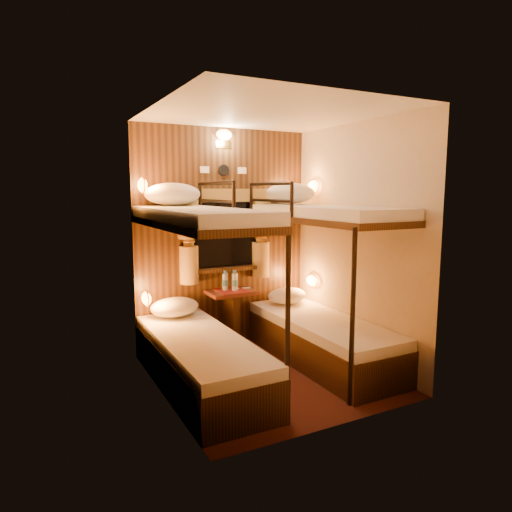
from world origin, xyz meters
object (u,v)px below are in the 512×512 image
bottle_left (225,282)px  bottle_right (235,282)px  bunk_left (200,325)px  bunk_right (322,308)px  table (231,312)px

bottle_left → bottle_right: 0.11m
bottle_right → bunk_left: bearing=-131.9°
bunk_right → table: bunk_right is taller
bunk_right → bottle_right: bearing=128.5°
bottle_right → bottle_left: bearing=141.5°
table → bottle_left: bottle_left is taller
bunk_left → bottle_right: 1.05m
bottle_left → bunk_right: bearing=-50.2°
bunk_left → bunk_right: size_ratio=1.00×
table → bottle_right: size_ratio=2.93×
bunk_right → bunk_left: bearing=180.0°
table → bottle_left: 0.34m
bunk_left → bottle_left: size_ratio=8.75×
bunk_left → table: size_ratio=2.90×
bottle_left → table: bearing=-48.3°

